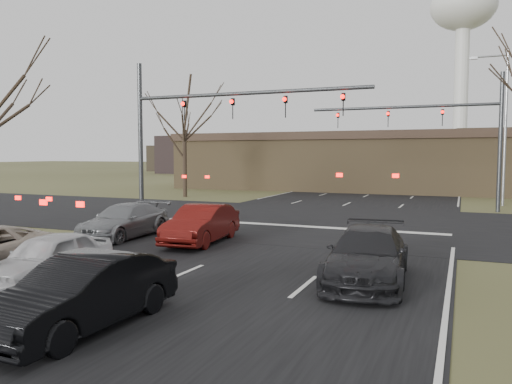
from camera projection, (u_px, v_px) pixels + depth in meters
ground at (113, 304)px, 11.06m from camera, size 360.00×360.00×0.00m
road_main at (405, 179)px, 66.29m from camera, size 14.00×300.00×0.02m
road_cross at (308, 221)px, 24.87m from camera, size 200.00×14.00×0.02m
building at (403, 162)px, 45.07m from camera, size 42.40×10.40×5.30m
water_tower at (463, 17)px, 116.53m from camera, size 15.00×15.00×44.50m
mast_arm_near at (195, 119)px, 24.65m from camera, size 12.12×0.24×8.00m
mast_arm_far at (448, 126)px, 29.48m from camera, size 11.12×0.24×8.00m
streetlight_right_far at (503, 119)px, 31.92m from camera, size 2.34×0.25×10.00m
tree_left_far at (184, 102)px, 38.50m from camera, size 5.70×5.70×9.50m
car_white_sedan at (48, 259)px, 12.74m from camera, size 1.76×3.95×1.32m
car_black_hatch at (83, 293)px, 9.47m from camera, size 1.59×4.27×1.39m
car_charcoal_sedan at (368, 255)px, 12.96m from camera, size 2.33×4.97×1.40m
car_grey_ahead at (124, 221)px, 19.90m from camera, size 1.97×4.65×1.34m
car_red_ahead at (202, 224)px, 18.69m from camera, size 1.90×4.46×1.43m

